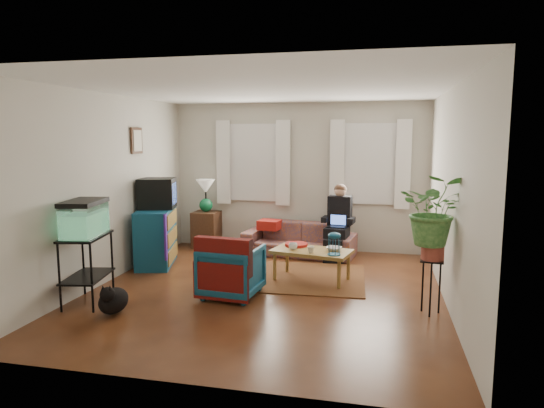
% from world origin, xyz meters
% --- Properties ---
extents(floor, '(4.50, 5.00, 0.01)m').
position_xyz_m(floor, '(0.00, 0.00, 0.00)').
color(floor, '#4F2B14').
rests_on(floor, ground).
extents(ceiling, '(4.50, 5.00, 0.01)m').
position_xyz_m(ceiling, '(0.00, 0.00, 2.60)').
color(ceiling, white).
rests_on(ceiling, wall_back).
extents(wall_back, '(4.50, 0.01, 2.60)m').
position_xyz_m(wall_back, '(0.00, 2.50, 1.30)').
color(wall_back, silver).
rests_on(wall_back, floor).
extents(wall_front, '(4.50, 0.01, 2.60)m').
position_xyz_m(wall_front, '(0.00, -2.50, 1.30)').
color(wall_front, silver).
rests_on(wall_front, floor).
extents(wall_left, '(0.01, 5.00, 2.60)m').
position_xyz_m(wall_left, '(-2.25, 0.00, 1.30)').
color(wall_left, silver).
rests_on(wall_left, floor).
extents(wall_right, '(0.01, 5.00, 2.60)m').
position_xyz_m(wall_right, '(2.25, 0.00, 1.30)').
color(wall_right, silver).
rests_on(wall_right, floor).
extents(window_left, '(1.08, 0.04, 1.38)m').
position_xyz_m(window_left, '(-0.80, 2.48, 1.55)').
color(window_left, white).
rests_on(window_left, wall_back).
extents(window_right, '(1.08, 0.04, 1.38)m').
position_xyz_m(window_right, '(1.25, 2.48, 1.55)').
color(window_right, white).
rests_on(window_right, wall_back).
extents(curtains_left, '(1.36, 0.06, 1.50)m').
position_xyz_m(curtains_left, '(-0.80, 2.40, 1.55)').
color(curtains_left, white).
rests_on(curtains_left, wall_back).
extents(curtains_right, '(1.36, 0.06, 1.50)m').
position_xyz_m(curtains_right, '(1.25, 2.40, 1.55)').
color(curtains_right, white).
rests_on(curtains_right, wall_back).
extents(picture_frame, '(0.04, 0.32, 0.40)m').
position_xyz_m(picture_frame, '(-2.21, 0.85, 1.95)').
color(picture_frame, '#3D2616').
rests_on(picture_frame, wall_left).
extents(area_rug, '(2.08, 1.70, 0.01)m').
position_xyz_m(area_rug, '(0.26, 0.69, 0.01)').
color(area_rug, brown).
rests_on(area_rug, floor).
extents(sofa, '(1.96, 0.98, 0.74)m').
position_xyz_m(sofa, '(0.11, 2.05, 0.37)').
color(sofa, brown).
rests_on(sofa, floor).
extents(seated_person, '(0.54, 0.64, 1.12)m').
position_xyz_m(seated_person, '(0.78, 1.96, 0.56)').
color(seated_person, black).
rests_on(seated_person, sofa).
extents(side_table, '(0.45, 0.45, 0.66)m').
position_xyz_m(side_table, '(-1.65, 2.27, 0.33)').
color(side_table, '#402318').
rests_on(side_table, floor).
extents(table_lamp, '(0.34, 0.34, 0.60)m').
position_xyz_m(table_lamp, '(-1.65, 2.27, 0.94)').
color(table_lamp, white).
rests_on(table_lamp, side_table).
extents(dresser, '(0.74, 1.08, 0.89)m').
position_xyz_m(dresser, '(-1.99, 0.92, 0.44)').
color(dresser, '#135E73').
rests_on(dresser, floor).
extents(crt_tv, '(0.65, 0.62, 0.47)m').
position_xyz_m(crt_tv, '(-2.00, 1.02, 1.13)').
color(crt_tv, black).
rests_on(crt_tv, dresser).
extents(aquarium_stand, '(0.55, 0.81, 0.84)m').
position_xyz_m(aquarium_stand, '(-2.00, -0.91, 0.42)').
color(aquarium_stand, black).
rests_on(aquarium_stand, floor).
extents(aquarium, '(0.50, 0.74, 0.44)m').
position_xyz_m(aquarium, '(-2.00, -0.91, 1.06)').
color(aquarium, '#7FD899').
rests_on(aquarium, aquarium_stand).
extents(black_cat, '(0.37, 0.49, 0.38)m').
position_xyz_m(black_cat, '(-1.50, -1.19, 0.19)').
color(black_cat, black).
rests_on(black_cat, floor).
extents(armchair, '(0.76, 0.72, 0.72)m').
position_xyz_m(armchair, '(-0.37, -0.29, 0.36)').
color(armchair, '#136C73').
rests_on(armchair, floor).
extents(serape_throw, '(0.73, 0.24, 0.59)m').
position_xyz_m(serape_throw, '(-0.40, -0.56, 0.51)').
color(serape_throw, '#9E0A0A').
rests_on(serape_throw, armchair).
extents(coffee_table, '(1.17, 0.80, 0.44)m').
position_xyz_m(coffee_table, '(0.53, 0.59, 0.22)').
color(coffee_table, brown).
rests_on(coffee_table, floor).
extents(cup_a, '(0.14, 0.14, 0.10)m').
position_xyz_m(cup_a, '(0.27, 0.55, 0.49)').
color(cup_a, white).
rests_on(cup_a, coffee_table).
extents(cup_b, '(0.12, 0.12, 0.09)m').
position_xyz_m(cup_b, '(0.54, 0.41, 0.49)').
color(cup_b, beige).
rests_on(cup_b, coffee_table).
extents(bowl, '(0.25, 0.25, 0.05)m').
position_xyz_m(bowl, '(0.83, 0.62, 0.47)').
color(bowl, white).
rests_on(bowl, coffee_table).
extents(snack_tray, '(0.39, 0.39, 0.04)m').
position_xyz_m(snack_tray, '(0.27, 0.79, 0.46)').
color(snack_tray, '#B21414').
rests_on(snack_tray, coffee_table).
extents(birdcage, '(0.21, 0.21, 0.31)m').
position_xyz_m(birdcage, '(0.86, 0.37, 0.60)').
color(birdcage, '#115B6B').
rests_on(birdcage, coffee_table).
extents(plant_stand, '(0.30, 0.30, 0.64)m').
position_xyz_m(plant_stand, '(2.03, -0.40, 0.32)').
color(plant_stand, black).
rests_on(plant_stand, floor).
extents(potted_plant, '(0.80, 0.71, 0.81)m').
position_xyz_m(potted_plant, '(2.03, -0.40, 1.08)').
color(potted_plant, '#599947').
rests_on(potted_plant, plant_stand).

